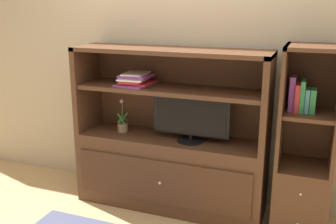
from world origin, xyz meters
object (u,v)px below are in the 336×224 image
object	(u,v)px
magazine_stack	(136,79)
upright_book_row	(302,97)
bookshelf_tall	(303,172)
media_console	(170,157)
potted_plant	(123,125)
tv_monitor	(191,118)

from	to	relation	value
magazine_stack	upright_book_row	xyz separation A→B (m)	(1.40, 0.00, -0.04)
bookshelf_tall	media_console	bearing A→B (deg)	-179.76
media_console	potted_plant	bearing A→B (deg)	179.91
tv_monitor	magazine_stack	distance (m)	0.60
potted_plant	magazine_stack	bearing A→B (deg)	-3.71
upright_book_row	bookshelf_tall	bearing A→B (deg)	8.09
tv_monitor	media_console	bearing A→B (deg)	171.12
media_console	potted_plant	xyz separation A→B (m)	(-0.47, 0.00, 0.24)
magazine_stack	bookshelf_tall	distance (m)	1.61
magazine_stack	tv_monitor	bearing A→B (deg)	-2.45
tv_monitor	bookshelf_tall	bearing A→B (deg)	2.20
upright_book_row	magazine_stack	bearing A→B (deg)	-179.81
media_console	tv_monitor	size ratio (longest dim) A/B	2.53
media_console	magazine_stack	xyz separation A→B (m)	(-0.32, -0.01, 0.69)
bookshelf_tall	upright_book_row	distance (m)	0.62
potted_plant	magazine_stack	distance (m)	0.47
magazine_stack	upright_book_row	size ratio (longest dim) A/B	1.33
magazine_stack	upright_book_row	distance (m)	1.40
potted_plant	upright_book_row	distance (m)	1.61
magazine_stack	bookshelf_tall	xyz separation A→B (m)	(1.47, 0.01, -0.66)
media_console	magazine_stack	world-z (taller)	media_console
bookshelf_tall	tv_monitor	bearing A→B (deg)	-177.80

